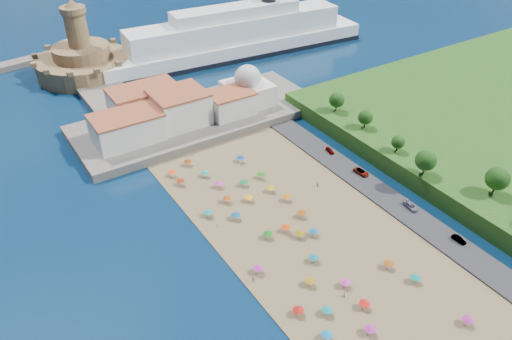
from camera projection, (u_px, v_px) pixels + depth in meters
ground at (296, 246)px, 128.01m from camera, size 700.00×700.00×0.00m
terrace at (199, 118)px, 182.37m from camera, size 90.00×36.00×3.00m
jetty at (108, 97)px, 197.00m from camera, size 18.00×70.00×2.40m
waterfront_buildings at (163, 110)px, 173.39m from camera, size 57.00×29.00×11.00m
domed_building at (248, 88)px, 185.74m from camera, size 16.00×16.00×15.00m
fortress at (83, 60)px, 214.76m from camera, size 40.00×40.00×32.40m
cruise_ship at (236, 38)px, 232.73m from camera, size 131.15×30.13×28.38m
beach_parasols at (321, 269)px, 118.48m from camera, size 32.09×115.54×2.20m
beachgoers at (315, 268)px, 120.25m from camera, size 39.11×92.92×1.74m
parked_cars at (406, 202)px, 140.92m from camera, size 2.85×79.23×1.44m
hillside_trees at (461, 172)px, 137.67m from camera, size 17.13×109.15×8.26m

